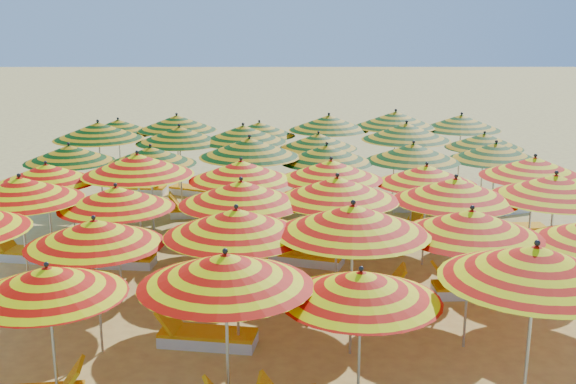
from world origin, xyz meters
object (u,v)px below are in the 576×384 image
Objects in this scene: umbrella_33 at (318,141)px; lounger_5 at (205,337)px; umbrella_8 at (236,222)px; lounger_6 at (4,293)px; umbrella_29 at (496,152)px; umbrella_31 at (179,135)px; umbrella_22 at (426,175)px; umbrella_38 at (259,129)px; umbrella_34 at (406,131)px; umbrella_12 at (20,189)px; umbrella_18 at (46,173)px; lounger_10 at (120,259)px; lounger_17 at (265,206)px; umbrella_7 at (94,232)px; umbrella_17 at (555,186)px; umbrella_1 at (48,281)px; lounger_16 at (199,211)px; lounger_12 at (231,233)px; beachgoer_a at (380,226)px; lounger_21 at (198,191)px; beachgoer_b at (352,206)px; umbrella_26 at (250,147)px; umbrella_40 at (395,119)px; umbrella_25 at (151,155)px; lounger_7 at (364,290)px; umbrella_30 at (98,131)px; lounger_13 at (303,232)px; umbrella_19 at (138,164)px; umbrella_28 at (413,152)px; umbrella_35 at (484,141)px; umbrella_24 at (69,154)px; lounger_20 at (140,189)px; umbrella_21 at (331,170)px; lounger_8 at (472,289)px; lounger_18 at (423,205)px; umbrella_2 at (226,270)px; umbrella_14 at (241,192)px; umbrella_39 at (329,123)px; lounger_9 at (30,254)px; umbrella_27 at (327,154)px; umbrella_4 at (535,263)px; umbrella_37 at (177,123)px; umbrella_9 at (353,219)px; umbrella_16 at (455,190)px; umbrella_3 at (361,286)px; lounger_22 at (439,190)px; lounger_15 at (510,229)px.

lounger_5 is at bearing -105.10° from umbrella_33.
umbrella_8 is 1.43× the size of lounger_6.
umbrella_29 is 8.62m from umbrella_31.
umbrella_38 is (-3.99, 6.59, -0.03)m from umbrella_22.
umbrella_12 is at bearing -143.11° from umbrella_34.
lounger_10 is (1.61, -0.26, -1.98)m from umbrella_18.
umbrella_7 is at bearing -85.17° from lounger_17.
umbrella_17 is at bearing -37.10° from umbrella_31.
umbrella_1 is 13.16m from umbrella_38.
umbrella_31 reaches higher than umbrella_33.
umbrella_33 is 2.65m from umbrella_38.
umbrella_18 reaches higher than lounger_16.
beachgoer_a is (3.69, -1.03, 0.49)m from lounger_12.
lounger_21 is 1.21× the size of beachgoer_b.
umbrella_26 is 4.57m from umbrella_38.
umbrella_40 is 1.56× the size of lounger_17.
umbrella_25 is 1.39× the size of lounger_7.
umbrella_30 is 6.69m from lounger_13.
umbrella_33 reaches higher than lounger_12.
lounger_21 is (-1.99, 10.74, -2.15)m from umbrella_8.
umbrella_19 is 3.90m from lounger_6.
umbrella_28 reaches higher than lounger_17.
lounger_5 is 0.99× the size of lounger_17.
umbrella_35 is at bearing 41.84° from beachgoer_b.
lounger_16 and lounger_21 have the same top height.
lounger_7 is (7.17, -4.31, -2.01)m from umbrella_24.
umbrella_24 is at bearing 125.50° from umbrella_8.
lounger_12 is 5.72m from lounger_20.
umbrella_33 is at bearing 91.20° from umbrella_21.
umbrella_12 is at bearing -156.79° from beachgoer_a.
lounger_8 is 6.57m from lounger_18.
umbrella_14 is (-0.04, 4.26, 0.01)m from umbrella_2.
umbrella_39 is 1.81× the size of lounger_9.
lounger_20 is (-7.91, 4.50, -2.08)m from umbrella_28.
lounger_8 is (2.82, -3.96, -2.06)m from umbrella_27.
umbrella_19 reaches higher than umbrella_39.
umbrella_14 is at bearing 134.01° from umbrella_4.
umbrella_8 is 0.94× the size of umbrella_37.
lounger_21 is (-3.25, 4.46, 0.00)m from lounger_13.
umbrella_25 is at bearing 124.49° from umbrella_9.
umbrella_24 is 4.87m from lounger_6.
umbrella_16 is 1.12× the size of umbrella_18.
umbrella_35 is (4.67, 11.21, 0.00)m from umbrella_3.
umbrella_24 is 11.47m from lounger_22.
umbrella_12 is 1.85× the size of lounger_15.
umbrella_27 is 4.56m from lounger_7.
lounger_13 is at bearing 95.91° from umbrella_9.
beachgoer_a is (3.14, 3.19, -1.65)m from umbrella_14.
umbrella_37 reaches higher than lounger_22.
beachgoer_b is at bearing -128.69° from umbrella_34.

